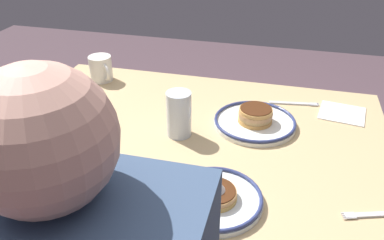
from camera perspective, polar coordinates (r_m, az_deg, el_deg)
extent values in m
cube|color=tan|center=(1.26, -0.69, -2.97)|extent=(1.26, 0.91, 0.04)
cylinder|color=tan|center=(1.75, 19.52, -9.22)|extent=(0.07, 0.07, 0.70)
cylinder|color=tan|center=(1.90, -13.20, -4.49)|extent=(0.07, 0.07, 0.70)
cylinder|color=white|center=(1.32, 9.08, -0.49)|extent=(0.27, 0.27, 0.01)
torus|color=navy|center=(1.31, 9.12, -0.04)|extent=(0.27, 0.27, 0.01)
cylinder|color=gold|center=(1.31, 9.13, 0.00)|extent=(0.11, 0.11, 0.01)
cylinder|color=tan|center=(1.30, 9.17, 0.45)|extent=(0.11, 0.11, 0.01)
cylinder|color=tan|center=(1.30, 9.21, 0.91)|extent=(0.11, 0.11, 0.01)
cylinder|color=tan|center=(1.29, 9.25, 1.38)|extent=(0.11, 0.11, 0.01)
cylinder|color=#4C2814|center=(1.29, 9.28, 1.67)|extent=(0.10, 0.10, 0.00)
cylinder|color=white|center=(1.00, 3.31, -11.55)|extent=(0.24, 0.24, 0.01)
torus|color=navy|center=(0.99, 3.34, -11.03)|extent=(0.24, 0.24, 0.01)
cylinder|color=gold|center=(0.99, 3.34, -10.99)|extent=(0.11, 0.11, 0.01)
cylinder|color=tan|center=(0.98, 3.36, -10.46)|extent=(0.11, 0.11, 0.01)
cylinder|color=#4C2814|center=(0.98, 3.37, -10.13)|extent=(0.10, 0.10, 0.00)
cone|color=white|center=(0.96, 3.41, -9.21)|extent=(0.05, 0.05, 0.04)
cylinder|color=white|center=(1.65, -13.12, 7.32)|extent=(0.09, 0.09, 0.10)
torus|color=white|center=(1.61, -12.46, 6.82)|extent=(0.06, 0.05, 0.07)
cylinder|color=brown|center=(1.64, -13.25, 8.37)|extent=(0.08, 0.08, 0.01)
cylinder|color=silver|center=(1.22, -1.96, 0.79)|extent=(0.08, 0.08, 0.15)
cylinder|color=black|center=(1.23, -1.94, -0.11)|extent=(0.07, 0.07, 0.10)
cube|color=white|center=(1.47, 20.97, 0.93)|extent=(0.17, 0.16, 0.00)
cube|color=silver|center=(1.07, 26.02, -12.20)|extent=(0.18, 0.07, 0.01)
cube|color=silver|center=(1.04, 21.62, -12.44)|extent=(0.03, 0.01, 0.00)
cube|color=silver|center=(1.03, 21.75, -12.66)|extent=(0.03, 0.01, 0.00)
cube|color=silver|center=(1.03, 21.88, -12.88)|extent=(0.03, 0.01, 0.00)
cube|color=silver|center=(1.03, 22.01, -13.10)|extent=(0.03, 0.01, 0.00)
cube|color=silver|center=(1.48, 14.44, 2.35)|extent=(0.17, 0.04, 0.01)
cube|color=silver|center=(1.48, 17.41, 2.04)|extent=(0.03, 0.01, 0.00)
cube|color=silver|center=(1.49, 17.38, 2.14)|extent=(0.03, 0.01, 0.00)
cube|color=silver|center=(1.49, 17.34, 2.25)|extent=(0.03, 0.01, 0.00)
cube|color=silver|center=(1.50, 17.31, 2.36)|extent=(0.03, 0.01, 0.00)
cube|color=silver|center=(1.23, -25.72, -6.10)|extent=(0.19, 0.04, 0.01)
cube|color=silver|center=(1.14, -12.59, -6.43)|extent=(0.19, 0.02, 0.01)
ellipsoid|color=silver|center=(1.11, -8.54, -6.94)|extent=(0.04, 0.03, 0.01)
sphere|color=#D79E8A|center=(0.51, -21.12, -2.70)|extent=(0.19, 0.19, 0.19)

